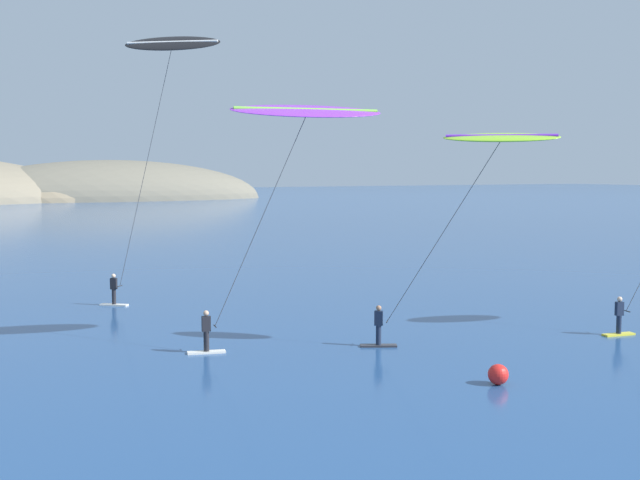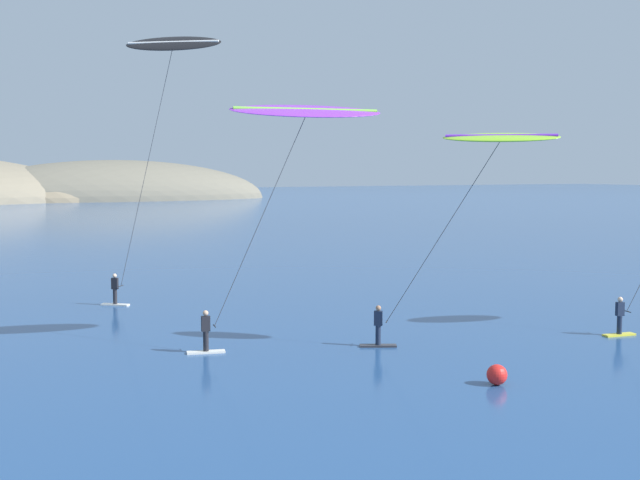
% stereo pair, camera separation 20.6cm
% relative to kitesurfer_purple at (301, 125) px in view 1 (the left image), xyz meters
% --- Properties ---
extents(kitesurfer_purple, '(8.11, 2.69, 9.94)m').
position_rel_kitesurfer_purple_xyz_m(kitesurfer_purple, '(0.00, 0.00, 0.00)').
color(kitesurfer_purple, silver).
rests_on(kitesurfer_purple, ground).
extents(kitesurfer_black, '(5.91, 4.70, 14.18)m').
position_rel_kitesurfer_purple_xyz_m(kitesurfer_black, '(-1.93, 11.68, 3.55)').
color(kitesurfer_black, silver).
rests_on(kitesurfer_black, ground).
extents(kitesurfer_lime, '(6.70, 5.33, 8.75)m').
position_rel_kitesurfer_purple_xyz_m(kitesurfer_lime, '(6.20, -4.06, -1.33)').
color(kitesurfer_lime, '#2D2D33').
rests_on(kitesurfer_lime, ground).
extents(marker_buoy, '(0.70, 0.70, 0.70)m').
position_rel_kitesurfer_purple_xyz_m(marker_buoy, '(3.32, -8.28, -8.68)').
color(marker_buoy, red).
rests_on(marker_buoy, ground).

